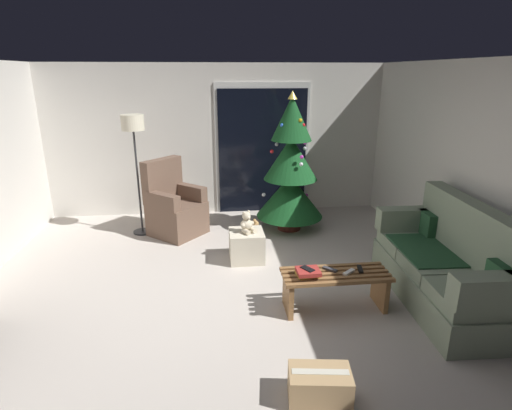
# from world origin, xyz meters

# --- Properties ---
(ground_plane) EXTENTS (7.00, 7.00, 0.00)m
(ground_plane) POSITION_xyz_m (0.00, 0.00, 0.00)
(ground_plane) COLOR #BCB2A8
(wall_back) EXTENTS (5.72, 0.12, 2.50)m
(wall_back) POSITION_xyz_m (0.00, 3.06, 1.25)
(wall_back) COLOR silver
(wall_back) RESTS_ON ground
(wall_right) EXTENTS (0.12, 6.00, 2.50)m
(wall_right) POSITION_xyz_m (2.86, 0.00, 1.25)
(wall_right) COLOR silver
(wall_right) RESTS_ON ground
(patio_door_frame) EXTENTS (1.60, 0.02, 2.20)m
(patio_door_frame) POSITION_xyz_m (0.77, 2.99, 1.10)
(patio_door_frame) COLOR silver
(patio_door_frame) RESTS_ON ground
(patio_door_glass) EXTENTS (1.50, 0.02, 2.10)m
(patio_door_glass) POSITION_xyz_m (0.77, 2.97, 1.05)
(patio_door_glass) COLOR black
(patio_door_glass) RESTS_ON ground
(couch) EXTENTS (0.87, 1.98, 1.08)m
(couch) POSITION_xyz_m (2.32, -0.24, 0.40)
(couch) COLOR gray
(couch) RESTS_ON ground
(coffee_table) EXTENTS (1.10, 0.40, 0.41)m
(coffee_table) POSITION_xyz_m (1.11, -0.26, 0.27)
(coffee_table) COLOR olive
(coffee_table) RESTS_ON ground
(remote_white) EXTENTS (0.15, 0.13, 0.02)m
(remote_white) POSITION_xyz_m (1.24, -0.27, 0.42)
(remote_white) COLOR silver
(remote_white) RESTS_ON coffee_table
(remote_graphite) EXTENTS (0.14, 0.14, 0.02)m
(remote_graphite) POSITION_xyz_m (1.06, -0.19, 0.42)
(remote_graphite) COLOR #333338
(remote_graphite) RESTS_ON coffee_table
(remote_black) EXTENTS (0.07, 0.16, 0.02)m
(remote_black) POSITION_xyz_m (1.38, -0.22, 0.42)
(remote_black) COLOR black
(remote_black) RESTS_ON coffee_table
(book_stack) EXTENTS (0.23, 0.22, 0.08)m
(book_stack) POSITION_xyz_m (0.81, -0.29, 0.45)
(book_stack) COLOR #B79333
(book_stack) RESTS_ON coffee_table
(cell_phone) EXTENTS (0.14, 0.16, 0.01)m
(cell_phone) POSITION_xyz_m (0.80, -0.29, 0.49)
(cell_phone) COLOR black
(cell_phone) RESTS_ON book_stack
(christmas_tree) EXTENTS (1.02, 1.02, 2.10)m
(christmas_tree) POSITION_xyz_m (1.08, 2.03, 0.93)
(christmas_tree) COLOR #4C1E19
(christmas_tree) RESTS_ON ground
(armchair) EXTENTS (0.97, 0.97, 1.13)m
(armchair) POSITION_xyz_m (-0.69, 2.04, 0.40)
(armchair) COLOR brown
(armchair) RESTS_ON ground
(floor_lamp) EXTENTS (0.32, 0.32, 1.78)m
(floor_lamp) POSITION_xyz_m (-1.20, 2.12, 1.51)
(floor_lamp) COLOR #2D2D30
(floor_lamp) RESTS_ON ground
(ottoman) EXTENTS (0.44, 0.44, 0.39)m
(ottoman) POSITION_xyz_m (0.31, 1.00, 0.20)
(ottoman) COLOR beige
(ottoman) RESTS_ON ground
(teddy_bear_cream) EXTENTS (0.21, 0.22, 0.29)m
(teddy_bear_cream) POSITION_xyz_m (0.32, 0.99, 0.51)
(teddy_bear_cream) COLOR beige
(teddy_bear_cream) RESTS_ON ottoman
(teddy_bear_honey_by_tree) EXTENTS (0.20, 0.20, 0.29)m
(teddy_bear_honey_by_tree) POSITION_xyz_m (0.49, 1.72, 0.12)
(teddy_bear_honey_by_tree) COLOR tan
(teddy_bear_honey_by_tree) RESTS_ON ground
(cardboard_box_taped_mid_floor) EXTENTS (0.50, 0.34, 0.25)m
(cardboard_box_taped_mid_floor) POSITION_xyz_m (0.63, -1.46, 0.13)
(cardboard_box_taped_mid_floor) COLOR tan
(cardboard_box_taped_mid_floor) RESTS_ON ground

